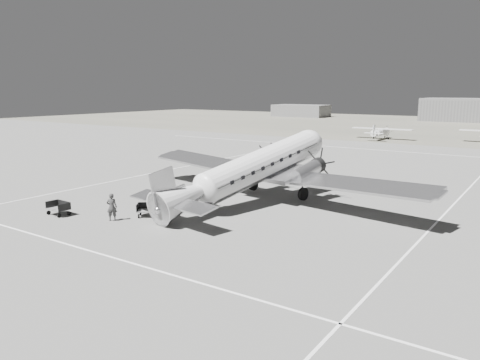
{
  "coord_description": "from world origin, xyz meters",
  "views": [
    {
      "loc": [
        18.18,
        -30.07,
        8.94
      ],
      "look_at": [
        -1.44,
        -1.13,
        2.2
      ],
      "focal_mm": 35.0,
      "sensor_mm": 36.0,
      "label": 1
    }
  ],
  "objects_px": {
    "shed_secondary": "(301,111)",
    "ramp_agent": "(173,199)",
    "ground_crew": "(112,207)",
    "passenger": "(191,196)",
    "light_plane_left": "(381,133)",
    "dc3_airliner": "(254,170)",
    "baggage_cart_far": "(58,208)",
    "baggage_cart_near": "(149,210)"
  },
  "relations": [
    {
      "from": "shed_secondary",
      "to": "ramp_agent",
      "type": "distance_m",
      "value": 129.69
    },
    {
      "from": "ground_crew",
      "to": "passenger",
      "type": "distance_m",
      "value": 6.46
    },
    {
      "from": "ramp_agent",
      "to": "passenger",
      "type": "bearing_deg",
      "value": -12.56
    },
    {
      "from": "light_plane_left",
      "to": "ramp_agent",
      "type": "xyz_separation_m",
      "value": [
        3.53,
        -60.54,
        -0.23
      ]
    },
    {
      "from": "ground_crew",
      "to": "dc3_airliner",
      "type": "bearing_deg",
      "value": -155.25
    },
    {
      "from": "passenger",
      "to": "light_plane_left",
      "type": "bearing_deg",
      "value": 2.6
    },
    {
      "from": "baggage_cart_far",
      "to": "ramp_agent",
      "type": "relative_size",
      "value": 0.95
    },
    {
      "from": "light_plane_left",
      "to": "baggage_cart_far",
      "type": "relative_size",
      "value": 6.37
    },
    {
      "from": "dc3_airliner",
      "to": "light_plane_left",
      "type": "height_order",
      "value": "dc3_airliner"
    },
    {
      "from": "baggage_cart_far",
      "to": "light_plane_left",
      "type": "bearing_deg",
      "value": 90.63
    },
    {
      "from": "shed_secondary",
      "to": "baggage_cart_far",
      "type": "bearing_deg",
      "value": -70.73
    },
    {
      "from": "ground_crew",
      "to": "baggage_cart_far",
      "type": "bearing_deg",
      "value": -21.61
    },
    {
      "from": "baggage_cart_near",
      "to": "ground_crew",
      "type": "xyz_separation_m",
      "value": [
        -1.33,
        -2.18,
        0.49
      ]
    },
    {
      "from": "dc3_airliner",
      "to": "light_plane_left",
      "type": "xyz_separation_m",
      "value": [
        -7.21,
        54.97,
        -1.53
      ]
    },
    {
      "from": "shed_secondary",
      "to": "dc3_airliner",
      "type": "xyz_separation_m",
      "value": [
        53.56,
        -114.13,
        0.68
      ]
    },
    {
      "from": "shed_secondary",
      "to": "dc3_airliner",
      "type": "bearing_deg",
      "value": -64.86
    },
    {
      "from": "baggage_cart_far",
      "to": "ground_crew",
      "type": "distance_m",
      "value": 4.58
    },
    {
      "from": "dc3_airliner",
      "to": "baggage_cart_near",
      "type": "xyz_separation_m",
      "value": [
        -4.04,
        -7.73,
        -2.2
      ]
    },
    {
      "from": "light_plane_left",
      "to": "ground_crew",
      "type": "relative_size",
      "value": 5.7
    },
    {
      "from": "baggage_cart_near",
      "to": "baggage_cart_far",
      "type": "height_order",
      "value": "baggage_cart_far"
    },
    {
      "from": "shed_secondary",
      "to": "baggage_cart_near",
      "type": "distance_m",
      "value": 131.55
    },
    {
      "from": "light_plane_left",
      "to": "passenger",
      "type": "height_order",
      "value": "light_plane_left"
    },
    {
      "from": "dc3_airliner",
      "to": "baggage_cart_far",
      "type": "xyz_separation_m",
      "value": [
        -9.77,
        -11.11,
        -2.18
      ]
    },
    {
      "from": "baggage_cart_near",
      "to": "baggage_cart_far",
      "type": "bearing_deg",
      "value": 174.56
    },
    {
      "from": "light_plane_left",
      "to": "shed_secondary",
      "type": "bearing_deg",
      "value": 127.46
    },
    {
      "from": "shed_secondary",
      "to": "baggage_cart_far",
      "type": "height_order",
      "value": "shed_secondary"
    },
    {
      "from": "dc3_airliner",
      "to": "shed_secondary",
      "type": "bearing_deg",
      "value": 124.74
    },
    {
      "from": "dc3_airliner",
      "to": "baggage_cart_near",
      "type": "distance_m",
      "value": 8.99
    },
    {
      "from": "dc3_airliner",
      "to": "baggage_cart_far",
      "type": "bearing_deg",
      "value": -121.74
    },
    {
      "from": "ramp_agent",
      "to": "light_plane_left",
      "type": "bearing_deg",
      "value": 0.38
    },
    {
      "from": "ground_crew",
      "to": "passenger",
      "type": "relative_size",
      "value": 1.18
    },
    {
      "from": "light_plane_left",
      "to": "baggage_cart_far",
      "type": "bearing_deg",
      "value": -92.83
    },
    {
      "from": "dc3_airliner",
      "to": "ground_crew",
      "type": "bearing_deg",
      "value": -108.86
    },
    {
      "from": "light_plane_left",
      "to": "dc3_airliner",
      "type": "bearing_deg",
      "value": -83.14
    },
    {
      "from": "baggage_cart_near",
      "to": "ramp_agent",
      "type": "bearing_deg",
      "value": 44.45
    },
    {
      "from": "dc3_airliner",
      "to": "ramp_agent",
      "type": "distance_m",
      "value": 6.9
    },
    {
      "from": "baggage_cart_near",
      "to": "light_plane_left",
      "type": "bearing_deg",
      "value": 56.94
    },
    {
      "from": "baggage_cart_near",
      "to": "ramp_agent",
      "type": "relative_size",
      "value": 0.93
    },
    {
      "from": "ground_crew",
      "to": "light_plane_left",
      "type": "bearing_deg",
      "value": -125.17
    },
    {
      "from": "ground_crew",
      "to": "ramp_agent",
      "type": "bearing_deg",
      "value": -148.16
    },
    {
      "from": "shed_secondary",
      "to": "ramp_agent",
      "type": "relative_size",
      "value": 9.82
    },
    {
      "from": "baggage_cart_far",
      "to": "ground_crew",
      "type": "xyz_separation_m",
      "value": [
        4.4,
        1.19,
        0.48
      ]
    }
  ]
}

